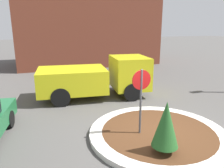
{
  "coord_description": "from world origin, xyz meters",
  "views": [
    {
      "loc": [
        -3.77,
        -5.76,
        3.6
      ],
      "look_at": [
        -0.76,
        2.44,
        1.27
      ],
      "focal_mm": 35.0,
      "sensor_mm": 36.0,
      "label": 1
    }
  ],
  "objects": [
    {
      "name": "stop_sign",
      "position": [
        -0.64,
        0.1,
        1.58
      ],
      "size": [
        0.63,
        0.07,
        2.31
      ],
      "color": "#4C4C51",
      "rests_on": "ground_plane"
    },
    {
      "name": "storefront_building",
      "position": [
        1.41,
        15.38,
        3.74
      ],
      "size": [
        12.82,
        6.07,
        7.47
      ],
      "color": "brown",
      "rests_on": "ground_plane"
    },
    {
      "name": "utility_truck",
      "position": [
        -0.73,
        4.75,
        1.05
      ],
      "size": [
        5.78,
        2.91,
        2.05
      ],
      "rotation": [
        0.0,
        0.0,
        -0.12
      ],
      "color": "gold",
      "rests_on": "ground_plane"
    },
    {
      "name": "island_shrub",
      "position": [
        -0.52,
        -1.16,
        1.02
      ],
      "size": [
        0.74,
        0.74,
        1.5
      ],
      "color": "brown",
      "rests_on": "traffic_island"
    },
    {
      "name": "traffic_island",
      "position": [
        0.0,
        0.0,
        0.08
      ],
      "size": [
        4.63,
        4.63,
        0.17
      ],
      "color": "beige",
      "rests_on": "ground_plane"
    },
    {
      "name": "ground_plane",
      "position": [
        0.0,
        0.0,
        0.0
      ],
      "size": [
        120.0,
        120.0,
        0.0
      ],
      "primitive_type": "plane",
      "color": "#514F4C"
    }
  ]
}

